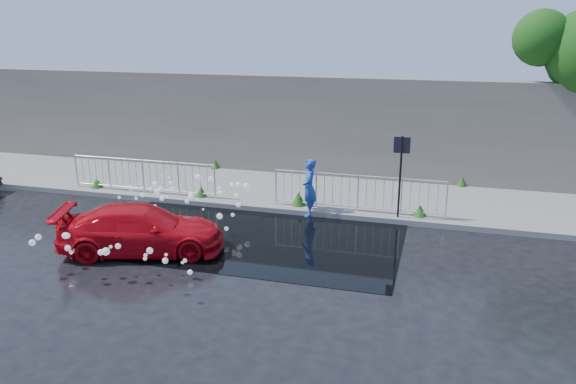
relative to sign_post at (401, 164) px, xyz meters
name	(u,v)px	position (x,y,z in m)	size (l,w,h in m)	color
ground	(219,247)	(-4.20, -3.10, -1.72)	(90.00, 90.00, 0.00)	black
pavement	(276,190)	(-4.20, 1.90, -1.65)	(30.00, 4.00, 0.15)	gray
curb	(257,208)	(-4.20, -0.10, -1.64)	(30.00, 0.25, 0.16)	gray
retaining_wall	(293,125)	(-4.20, 4.10, 0.18)	(30.00, 0.60, 3.50)	#676257
puddle	(251,235)	(-3.70, -2.10, -1.72)	(8.00, 5.00, 0.01)	black
sign_post	(401,164)	(0.00, 0.00, 0.00)	(0.45, 0.06, 2.50)	black
railing_left	(143,175)	(-8.20, 0.25, -0.99)	(5.05, 0.05, 1.10)	silver
railing_right	(358,192)	(-1.20, 0.25, -0.99)	(5.05, 0.05, 1.10)	silver
weeds	(271,187)	(-4.22, 1.35, -1.40)	(12.17, 3.93, 0.42)	#205416
water_spray	(162,208)	(-6.01, -2.64, -0.99)	(3.66, 5.68, 1.07)	white
red_car	(142,230)	(-5.91, -3.88, -1.14)	(1.64, 4.02, 1.17)	red
person	(309,188)	(-2.58, -0.10, -0.87)	(0.62, 0.41, 1.71)	#224BAE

